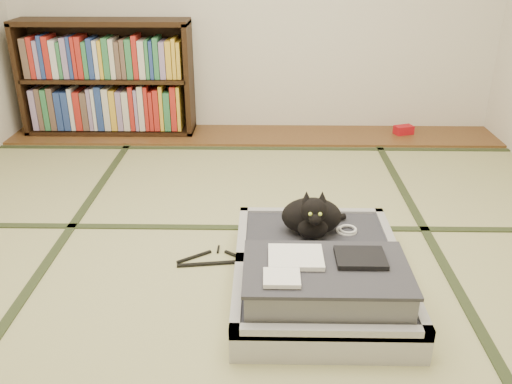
{
  "coord_description": "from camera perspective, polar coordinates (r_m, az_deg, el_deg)",
  "views": [
    {
      "loc": [
        0.1,
        -2.3,
        1.47
      ],
      "look_at": [
        0.05,
        0.35,
        0.25
      ],
      "focal_mm": 38.0,
      "sensor_mm": 36.0,
      "label": 1
    }
  ],
  "objects": [
    {
      "name": "floor",
      "position": [
        2.73,
        -1.19,
        -7.86
      ],
      "size": [
        4.5,
        4.5,
        0.0
      ],
      "primitive_type": "plane",
      "color": "tan",
      "rests_on": "ground"
    },
    {
      "name": "wood_strip",
      "position": [
        4.54,
        -0.26,
        5.99
      ],
      "size": [
        4.0,
        0.5,
        0.02
      ],
      "primitive_type": "cube",
      "color": "brown",
      "rests_on": "ground"
    },
    {
      "name": "red_item",
      "position": [
        4.7,
        15.28,
        6.33
      ],
      "size": [
        0.17,
        0.13,
        0.07
      ],
      "primitive_type": "cube",
      "rotation": [
        0.0,
        0.0,
        0.34
      ],
      "color": "#B40E17",
      "rests_on": "wood_strip"
    },
    {
      "name": "tatami_borders",
      "position": [
        3.16,
        -0.86,
        -2.95
      ],
      "size": [
        4.0,
        4.5,
        0.01
      ],
      "color": "#2D381E",
      "rests_on": "ground"
    },
    {
      "name": "bookcase",
      "position": [
        4.67,
        -15.39,
        11.28
      ],
      "size": [
        1.38,
        0.32,
        0.92
      ],
      "color": "black",
      "rests_on": "wood_strip"
    },
    {
      "name": "suitcase",
      "position": [
        2.5,
        6.74,
        -8.59
      ],
      "size": [
        0.77,
        1.03,
        0.3
      ],
      "color": "#ADADB1",
      "rests_on": "floor"
    },
    {
      "name": "cat",
      "position": [
        2.67,
        5.94,
        -2.59
      ],
      "size": [
        0.34,
        0.34,
        0.28
      ],
      "color": "black",
      "rests_on": "suitcase"
    },
    {
      "name": "cable_coil",
      "position": [
        2.76,
        9.55,
        -3.97
      ],
      "size": [
        0.11,
        0.11,
        0.03
      ],
      "color": "white",
      "rests_on": "suitcase"
    },
    {
      "name": "hanger",
      "position": [
        2.77,
        -4.17,
        -7.14
      ],
      "size": [
        0.4,
        0.21,
        0.01
      ],
      "color": "black",
      "rests_on": "floor"
    }
  ]
}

